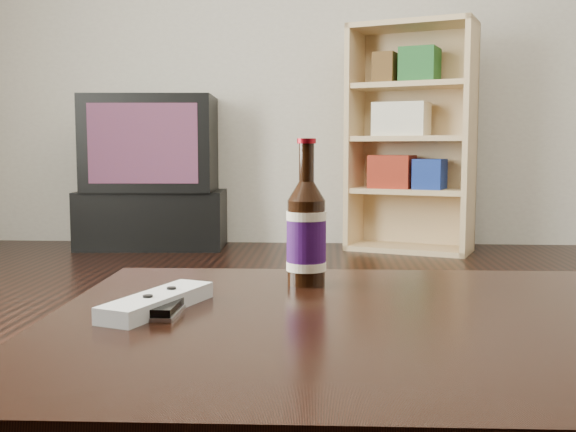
# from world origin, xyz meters

# --- Properties ---
(floor) EXTENTS (5.00, 6.00, 0.01)m
(floor) POSITION_xyz_m (0.00, 0.00, -0.01)
(floor) COLOR black
(floor) RESTS_ON ground
(wall_back) EXTENTS (5.00, 0.02, 2.70)m
(wall_back) POSITION_xyz_m (0.00, 3.01, 1.35)
(wall_back) COLOR beige
(wall_back) RESTS_ON ground
(tv_stand) EXTENTS (0.99, 0.54, 0.39)m
(tv_stand) POSITION_xyz_m (-1.15, 2.72, 0.19)
(tv_stand) COLOR black
(tv_stand) RESTS_ON floor
(tv) EXTENTS (0.87, 0.58, 0.63)m
(tv) POSITION_xyz_m (-1.15, 2.72, 0.70)
(tv) COLOR black
(tv) RESTS_ON tv_stand
(bookshelf) EXTENTS (0.87, 0.62, 1.47)m
(bookshelf) POSITION_xyz_m (0.57, 2.70, 0.76)
(bookshelf) COLOR tan
(bookshelf) RESTS_ON floor
(coffee_table) EXTENTS (1.22, 0.72, 0.45)m
(coffee_table) POSITION_xyz_m (0.26, -0.88, 0.39)
(coffee_table) COLOR black
(coffee_table) RESTS_ON floor
(beer_bottle) EXTENTS (0.09, 0.09, 0.24)m
(beer_bottle) POSITION_xyz_m (-0.00, -0.67, 0.54)
(beer_bottle) COLOR black
(beer_bottle) RESTS_ON coffee_table
(phone) EXTENTS (0.05, 0.09, 0.02)m
(phone) POSITION_xyz_m (-0.19, -0.88, 0.46)
(phone) COLOR silver
(phone) RESTS_ON coffee_table
(remote) EXTENTS (0.13, 0.21, 0.03)m
(remote) POSITION_xyz_m (-0.20, -0.86, 0.46)
(remote) COLOR silver
(remote) RESTS_ON coffee_table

